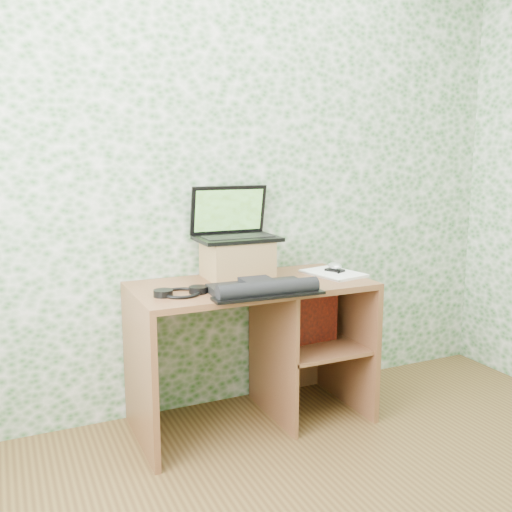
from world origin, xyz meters
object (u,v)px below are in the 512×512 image
riser (237,259)px  laptop (234,227)px  notepad (333,273)px  desk (263,330)px  keyboard (262,288)px

riser → laptop: 0.17m
riser → notepad: 0.53m
desk → keyboard: (-0.12, -0.25, 0.29)m
desk → riser: (-0.09, 0.12, 0.37)m
laptop → notepad: laptop is taller
riser → laptop: (0.00, 0.04, 0.17)m
laptop → notepad: size_ratio=1.34×
desk → laptop: size_ratio=2.83×
desk → keyboard: 0.41m
notepad → laptop: bearing=147.0°
desk → notepad: 0.49m
desk → riser: 0.40m
desk → notepad: notepad is taller
desk → notepad: size_ratio=3.79×
riser → notepad: riser is taller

